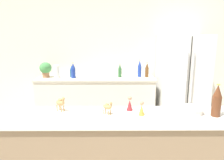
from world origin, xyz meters
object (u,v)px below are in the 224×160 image
object	(u,v)px
wine_bottle	(217,101)
camel_figurine_second	(60,103)
potted_plant	(46,69)
wise_man_figurine_crimson	(142,109)
camel_figurine	(107,107)
back_bottle_4	(120,71)
wise_man_figurine_purple	(130,104)
paper_towel_roll	(56,71)
back_bottle_2	(140,69)
fruit_bowl	(191,110)
back_bottle_3	(73,71)
refrigerator	(181,81)
back_bottle_1	(147,70)
back_bottle_0	(72,72)

from	to	relation	value
wine_bottle	camel_figurine_second	size ratio (longest dim) A/B	2.00
potted_plant	wise_man_figurine_crimson	xyz separation A→B (m)	(1.51, -1.97, -0.09)
camel_figurine	wise_man_figurine_crimson	bearing A→B (deg)	-3.44
back_bottle_4	camel_figurine	bearing A→B (deg)	-95.93
potted_plant	wise_man_figurine_crimson	distance (m)	2.49
back_bottle_4	camel_figurine	xyz separation A→B (m)	(-0.20, -1.97, -0.04)
potted_plant	wise_man_figurine_purple	size ratio (longest dim) A/B	2.00
paper_towel_roll	back_bottle_4	size ratio (longest dim) A/B	0.92
back_bottle_2	camel_figurine	size ratio (longest dim) A/B	2.49
back_bottle_2	fruit_bowl	xyz separation A→B (m)	(0.22, -1.97, -0.11)
back_bottle_3	fruit_bowl	distance (m)	2.36
wine_bottle	wise_man_figurine_crimson	distance (m)	0.68
back_bottle_2	back_bottle_3	bearing A→B (deg)	-174.37
paper_towel_roll	camel_figurine	xyz separation A→B (m)	(0.99, -1.94, -0.03)
paper_towel_roll	camel_figurine	bearing A→B (deg)	-62.98
fruit_bowl	camel_figurine_second	world-z (taller)	camel_figurine_second
refrigerator	wise_man_figurine_crimson	size ratio (longest dim) A/B	12.57
camel_figurine	wise_man_figurine_crimson	world-z (taller)	wise_man_figurine_crimson
potted_plant	back_bottle_1	size ratio (longest dim) A/B	1.03
refrigerator	wise_man_figurine_purple	world-z (taller)	refrigerator
back_bottle_0	back_bottle_1	distance (m)	1.43
fruit_bowl	back_bottle_0	bearing A→B (deg)	128.05
back_bottle_3	back_bottle_2	bearing A→B (deg)	5.63
paper_towel_roll	wise_man_figurine_purple	size ratio (longest dim) A/B	1.60
back_bottle_0	camel_figurine_second	bearing A→B (deg)	-82.35
back_bottle_1	back_bottle_2	world-z (taller)	back_bottle_2
back_bottle_0	wise_man_figurine_purple	size ratio (longest dim) A/B	1.59
refrigerator	wise_man_figurine_purple	bearing A→B (deg)	-122.65
back_bottle_3	wise_man_figurine_crimson	xyz separation A→B (m)	(0.98, -1.90, -0.07)
paper_towel_roll	camel_figurine_second	size ratio (longest dim) A/B	1.54
refrigerator	wine_bottle	bearing A→B (deg)	-100.62
wine_bottle	camel_figurine_second	xyz separation A→B (m)	(-1.45, 0.14, -0.06)
fruit_bowl	back_bottle_2	bearing A→B (deg)	96.31
back_bottle_4	camel_figurine	world-z (taller)	back_bottle_4
wise_man_figurine_purple	refrigerator	bearing A→B (deg)	57.35
back_bottle_0	camel_figurine_second	xyz separation A→B (m)	(0.25, -1.87, -0.01)
camel_figurine	camel_figurine_second	xyz separation A→B (m)	(-0.46, 0.09, 0.01)
back_bottle_2	wine_bottle	world-z (taller)	back_bottle_2
fruit_bowl	wise_man_figurine_purple	bearing A→B (deg)	172.39
refrigerator	fruit_bowl	xyz separation A→B (m)	(-0.55, -1.85, 0.11)
camel_figurine	wise_man_figurine_purple	bearing A→B (deg)	26.94
back_bottle_1	wise_man_figurine_crimson	bearing A→B (deg)	-101.41
paper_towel_roll	camel_figurine_second	bearing A→B (deg)	-73.99
camel_figurine	camel_figurine_second	world-z (taller)	camel_figurine_second
fruit_bowl	wise_man_figurine_crimson	xyz separation A→B (m)	(-0.48, -0.05, 0.02)
back_bottle_3	fruit_bowl	bearing A→B (deg)	-51.66
back_bottle_4	wise_man_figurine_crimson	bearing A→B (deg)	-86.81
paper_towel_roll	back_bottle_2	world-z (taller)	back_bottle_2
paper_towel_roll	fruit_bowl	size ratio (longest dim) A/B	1.06
fruit_bowl	wise_man_figurine_crimson	distance (m)	0.49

